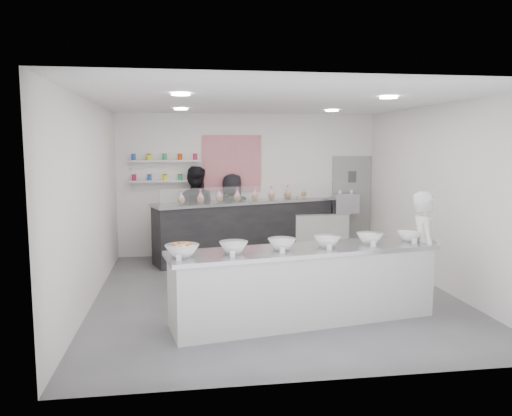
{
  "coord_description": "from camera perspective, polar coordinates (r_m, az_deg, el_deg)",
  "views": [
    {
      "loc": [
        -1.4,
        -7.57,
        2.33
      ],
      "look_at": [
        -0.22,
        0.4,
        1.32
      ],
      "focal_mm": 35.0,
      "sensor_mm": 36.0,
      "label": 1
    }
  ],
  "objects": [
    {
      "name": "floor",
      "position": [
        8.05,
        1.98,
        -9.7
      ],
      "size": [
        6.0,
        6.0,
        0.0
      ],
      "primitive_type": "plane",
      "color": "#515156",
      "rests_on": "ground"
    },
    {
      "name": "ceiling",
      "position": [
        7.73,
        2.08,
        12.11
      ],
      "size": [
        6.0,
        6.0,
        0.0
      ],
      "primitive_type": "plane",
      "rotation": [
        3.14,
        0.0,
        0.0
      ],
      "color": "white",
      "rests_on": "floor"
    },
    {
      "name": "back_wall",
      "position": [
        10.7,
        -0.89,
        2.69
      ],
      "size": [
        5.5,
        0.0,
        5.5
      ],
      "primitive_type": "plane",
      "rotation": [
        1.57,
        0.0,
        0.0
      ],
      "color": "white",
      "rests_on": "floor"
    },
    {
      "name": "left_wall",
      "position": [
        7.74,
        -18.43,
        0.62
      ],
      "size": [
        0.0,
        6.0,
        6.0
      ],
      "primitive_type": "plane",
      "rotation": [
        1.57,
        0.0,
        1.57
      ],
      "color": "white",
      "rests_on": "floor"
    },
    {
      "name": "right_wall",
      "position": [
        8.68,
        20.19,
        1.21
      ],
      "size": [
        0.0,
        6.0,
        6.0
      ],
      "primitive_type": "plane",
      "rotation": [
        1.57,
        0.0,
        -1.57
      ],
      "color": "white",
      "rests_on": "floor"
    },
    {
      "name": "back_door",
      "position": [
        11.25,
        10.83,
        0.47
      ],
      "size": [
        0.88,
        0.04,
        2.1
      ],
      "primitive_type": "cube",
      "color": "gray",
      "rests_on": "floor"
    },
    {
      "name": "pattern_panel",
      "position": [
        10.61,
        -2.76,
        5.08
      ],
      "size": [
        1.25,
        0.03,
        1.2
      ],
      "primitive_type": "cube",
      "color": "#AE0020",
      "rests_on": "back_wall"
    },
    {
      "name": "jar_shelf_lower",
      "position": [
        10.5,
        -10.34,
        3.04
      ],
      "size": [
        1.45,
        0.22,
        0.04
      ],
      "primitive_type": "cube",
      "color": "silver",
      "rests_on": "back_wall"
    },
    {
      "name": "jar_shelf_upper",
      "position": [
        10.48,
        -10.39,
        5.33
      ],
      "size": [
        1.45,
        0.22,
        0.04
      ],
      "primitive_type": "cube",
      "color": "silver",
      "rests_on": "back_wall"
    },
    {
      "name": "preserve_jars",
      "position": [
        10.47,
        -10.38,
        4.56
      ],
      "size": [
        1.45,
        0.1,
        0.56
      ],
      "primitive_type": null,
      "color": "#BE1644",
      "rests_on": "jar_shelf_lower"
    },
    {
      "name": "downlight_0",
      "position": [
        6.61,
        -8.61,
        12.71
      ],
      "size": [
        0.24,
        0.24,
        0.02
      ],
      "primitive_type": "cylinder",
      "color": "white",
      "rests_on": "ceiling"
    },
    {
      "name": "downlight_1",
      "position": [
        7.17,
        14.91,
        12.1
      ],
      "size": [
        0.24,
        0.24,
        0.02
      ],
      "primitive_type": "cylinder",
      "color": "white",
      "rests_on": "ceiling"
    },
    {
      "name": "downlight_2",
      "position": [
        9.2,
        -8.58,
        11.11
      ],
      "size": [
        0.24,
        0.24,
        0.02
      ],
      "primitive_type": "cylinder",
      "color": "white",
      "rests_on": "ceiling"
    },
    {
      "name": "downlight_3",
      "position": [
        9.61,
        8.67,
        10.94
      ],
      "size": [
        0.24,
        0.24,
        0.02
      ],
      "primitive_type": "cylinder",
      "color": "white",
      "rests_on": "ceiling"
    },
    {
      "name": "prep_counter",
      "position": [
        6.74,
        5.54,
        -8.7
      ],
      "size": [
        3.72,
        1.44,
        0.99
      ],
      "primitive_type": "cube",
      "rotation": [
        0.0,
        0.0,
        0.17
      ],
      "color": "silver",
      "rests_on": "floor"
    },
    {
      "name": "back_bar",
      "position": [
        10.39,
        -1.13,
        -2.44
      ],
      "size": [
        3.91,
        1.92,
        1.2
      ],
      "primitive_type": "cube",
      "rotation": [
        0.0,
        0.0,
        0.33
      ],
      "color": "black",
      "rests_on": "floor"
    },
    {
      "name": "sneeze_guard",
      "position": [
        9.99,
        -0.29,
        1.61
      ],
      "size": [
        3.64,
        1.24,
        0.33
      ],
      "primitive_type": "cube",
      "rotation": [
        0.0,
        0.0,
        0.33
      ],
      "color": "white",
      "rests_on": "back_bar"
    },
    {
      "name": "espresso_ledge",
      "position": [
        10.93,
        7.36,
        -2.87
      ],
      "size": [
        1.19,
        0.38,
        0.88
      ],
      "primitive_type": "cube",
      "color": "silver",
      "rests_on": "floor"
    },
    {
      "name": "espresso_machine",
      "position": [
        11.0,
        10.17,
        0.52
      ],
      "size": [
        0.52,
        0.36,
        0.4
      ],
      "primitive_type": "cube",
      "color": "#93969E",
      "rests_on": "espresso_ledge"
    },
    {
      "name": "cup_stacks",
      "position": [
        10.7,
        4.58,
        0.35
      ],
      "size": [
        0.24,
        0.24,
        0.37
      ],
      "primitive_type": null,
      "color": "#CDB786",
      "rests_on": "espresso_ledge"
    },
    {
      "name": "prep_bowls",
      "position": [
        6.61,
        5.6,
        -3.95
      ],
      "size": [
        3.64,
        1.08,
        0.15
      ],
      "primitive_type": null,
      "rotation": [
        0.0,
        0.0,
        0.17
      ],
      "color": "white",
      "rests_on": "prep_counter"
    },
    {
      "name": "label_cards",
      "position": [
        6.12,
        5.94,
        -5.2
      ],
      "size": [
        3.31,
        0.04,
        0.07
      ],
      "primitive_type": null,
      "color": "white",
      "rests_on": "prep_counter"
    },
    {
      "name": "cookie_bags",
      "position": [
        10.29,
        -1.14,
        1.62
      ],
      "size": [
        2.84,
        1.09,
        0.27
      ],
      "primitive_type": null,
      "rotation": [
        0.0,
        0.0,
        0.33
      ],
      "color": "#F796D3",
      "rests_on": "back_bar"
    },
    {
      "name": "woman_prep",
      "position": [
        7.47,
        18.66,
        -4.68
      ],
      "size": [
        0.53,
        0.69,
        1.7
      ],
      "primitive_type": "imported",
      "rotation": [
        0.0,
        0.0,
        1.34
      ],
      "color": "white",
      "rests_on": "floor"
    },
    {
      "name": "staff_left",
      "position": [
        10.51,
        -7.03,
        -0.45
      ],
      "size": [
        1.06,
        0.9,
        1.91
      ],
      "primitive_type": "imported",
      "rotation": [
        0.0,
        0.0,
        2.93
      ],
      "color": "black",
      "rests_on": "floor"
    },
    {
      "name": "staff_right",
      "position": [
        10.56,
        -2.71,
        -0.78
      ],
      "size": [
        0.91,
        0.64,
        1.75
      ],
      "primitive_type": "imported",
      "rotation": [
        0.0,
        0.0,
        3.24
      ],
      "color": "black",
      "rests_on": "floor"
    }
  ]
}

